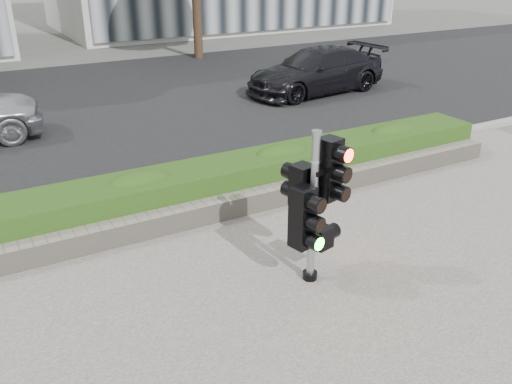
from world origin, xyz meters
TOP-DOWN VIEW (x-y plane):
  - ground at (0.00, 0.00)m, footprint 120.00×120.00m
  - road at (0.00, 10.00)m, footprint 60.00×13.00m
  - curb at (0.00, 3.15)m, footprint 60.00×0.25m
  - stone_wall at (0.00, 1.90)m, footprint 12.00×0.32m
  - hedge at (0.00, 2.55)m, footprint 12.00×1.00m
  - traffic_signal at (0.20, -0.31)m, footprint 0.76×0.62m
  - car_dark at (6.31, 8.29)m, footprint 4.80×2.34m

SIDE VIEW (x-z plane):
  - ground at x=0.00m, z-range 0.00..0.00m
  - road at x=0.00m, z-range 0.00..0.02m
  - curb at x=0.00m, z-range 0.00..0.12m
  - stone_wall at x=0.00m, z-range 0.03..0.37m
  - hedge at x=0.00m, z-range 0.03..0.71m
  - car_dark at x=6.31m, z-range 0.02..1.36m
  - traffic_signal at x=0.20m, z-range 0.14..2.24m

